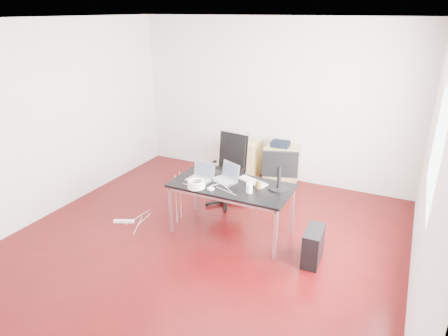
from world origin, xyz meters
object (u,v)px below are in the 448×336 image
at_px(desk, 232,188).
at_px(pc_tower, 313,246).
at_px(filing_cabinet_left, 244,159).
at_px(office_chair, 228,166).
at_px(filing_cabinet_right, 281,165).

height_order(desk, pc_tower, desk).
bearing_deg(filing_cabinet_left, office_chair, -81.42).
bearing_deg(office_chair, pc_tower, -24.87).
distance_m(desk, filing_cabinet_right, 1.93).
height_order(desk, filing_cabinet_right, desk).
bearing_deg(desk, filing_cabinet_left, 107.97).
xyz_separation_m(office_chair, filing_cabinet_left, (-0.16, 1.04, -0.26)).
xyz_separation_m(desk, filing_cabinet_right, (0.08, 1.90, -0.33)).
xyz_separation_m(filing_cabinet_right, pc_tower, (1.10, -2.09, -0.13)).
bearing_deg(pc_tower, filing_cabinet_right, 115.06).
bearing_deg(desk, filing_cabinet_right, 87.50).
relative_size(desk, pc_tower, 3.56).
bearing_deg(filing_cabinet_right, pc_tower, -62.25).
bearing_deg(pc_tower, desk, 168.24).
relative_size(office_chair, filing_cabinet_left, 1.54).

